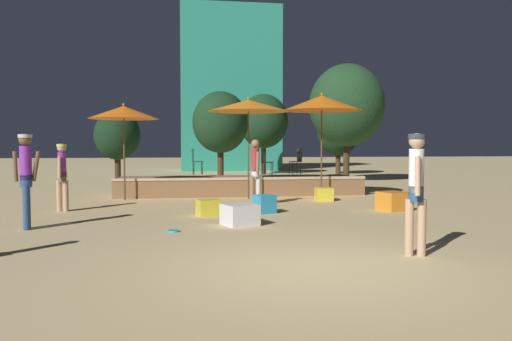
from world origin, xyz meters
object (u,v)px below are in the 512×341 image
object	(u,v)px
cube_seat_1	(208,208)
frisbee_disc	(174,231)
patio_umbrella_1	(248,106)
cube_seat_0	(264,204)
person_4	(26,174)
background_tree_4	(220,122)
background_tree_1	(338,133)
patio_umbrella_2	(124,113)
cube_seat_4	(393,201)
bistro_chair_2	(195,159)
person_1	(416,185)
bistro_chair_0	(297,159)
bistro_chair_1	(265,159)
person_2	(255,169)
background_tree_2	(347,105)
background_tree_0	(264,121)
person_3	(62,174)
patio_umbrella_0	(322,103)
background_tree_3	(117,135)
cube_seat_3	(240,215)
cube_seat_2	(324,194)

from	to	relation	value
cube_seat_1	frisbee_disc	size ratio (longest dim) A/B	2.61
patio_umbrella_1	cube_seat_0	xyz separation A→B (m)	(-0.05, -3.22, -2.64)
person_4	background_tree_4	bearing A→B (deg)	147.03
background_tree_1	background_tree_4	distance (m)	8.40
patio_umbrella_2	cube_seat_4	bearing A→B (deg)	-26.37
person_4	bistro_chair_2	size ratio (longest dim) A/B	2.10
person_1	background_tree_1	bearing A→B (deg)	95.90
patio_umbrella_1	bistro_chair_0	bearing A→B (deg)	43.73
bistro_chair_1	background_tree_1	xyz separation A→B (m)	(6.07, 10.73, 1.19)
frisbee_disc	person_2	bearing A→B (deg)	60.64
background_tree_2	frisbee_disc	bearing A→B (deg)	-122.24
person_1	person_2	xyz separation A→B (m)	(-1.45, 6.52, -0.06)
frisbee_disc	background_tree_0	size ratio (longest dim) A/B	0.05
cube_seat_0	background_tree_0	size ratio (longest dim) A/B	0.13
person_3	bistro_chair_2	bearing A→B (deg)	-118.65
cube_seat_1	cube_seat_0	bearing A→B (deg)	9.58
person_2	patio_umbrella_0	bearing A→B (deg)	23.98
cube_seat_4	background_tree_3	bearing A→B (deg)	124.37
person_1	cube_seat_3	bearing A→B (deg)	145.67
person_3	background_tree_3	size ratio (longest dim) A/B	0.52
cube_seat_1	background_tree_3	distance (m)	12.86
person_2	background_tree_2	distance (m)	10.07
cube_seat_2	background_tree_4	world-z (taller)	background_tree_4
person_1	background_tree_2	bearing A→B (deg)	95.74
cube_seat_0	cube_seat_2	xyz separation A→B (m)	(2.22, 2.41, -0.03)
cube_seat_3	background_tree_3	xyz separation A→B (m)	(-4.10, 13.72, 1.90)
bistro_chair_0	frisbee_disc	size ratio (longest dim) A/B	3.94
bistro_chair_1	background_tree_4	xyz separation A→B (m)	(-1.00, 6.21, 1.52)
person_4	background_tree_0	xyz separation A→B (m)	(7.73, 17.67, 1.91)
person_3	background_tree_3	world-z (taller)	background_tree_3
cube_seat_2	bistro_chair_1	world-z (taller)	bistro_chair_1
cube_seat_1	background_tree_2	world-z (taller)	background_tree_2
person_1	person_3	bearing A→B (deg)	157.43
person_2	background_tree_4	bearing A→B (deg)	77.95
patio_umbrella_1	cube_seat_1	xyz separation A→B (m)	(-1.43, -3.46, -2.68)
background_tree_3	person_3	bearing A→B (deg)	-90.24
bistro_chair_0	background_tree_1	distance (m)	11.38
person_1	person_2	bearing A→B (deg)	123.34
person_4	patio_umbrella_1	bearing A→B (deg)	121.78
person_2	background_tree_2	world-z (taller)	background_tree_2
background_tree_1	bistro_chair_0	bearing A→B (deg)	-115.25
bistro_chair_0	frisbee_disc	xyz separation A→B (m)	(-4.22, -7.49, -1.16)
cube_seat_3	background_tree_2	bearing A→B (deg)	61.39
cube_seat_4	bistro_chair_2	bearing A→B (deg)	130.50
cube_seat_3	person_4	size ratio (longest dim) A/B	0.44
patio_umbrella_0	background_tree_1	world-z (taller)	background_tree_1
person_3	bistro_chair_0	bearing A→B (deg)	-141.27
bistro_chair_2	person_2	bearing A→B (deg)	-164.63
patio_umbrella_2	frisbee_disc	world-z (taller)	patio_umbrella_2
patio_umbrella_1	background_tree_4	bearing A→B (deg)	91.82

